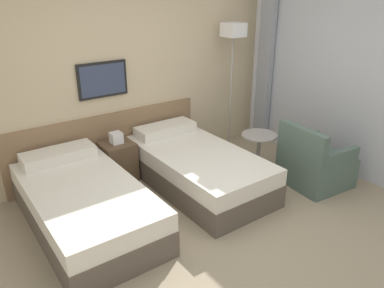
{
  "coord_description": "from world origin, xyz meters",
  "views": [
    {
      "loc": [
        -2.23,
        -2.33,
        2.35
      ],
      "look_at": [
        0.16,
        0.97,
        0.63
      ],
      "focal_mm": 35.0,
      "sensor_mm": 36.0,
      "label": 1
    }
  ],
  "objects": [
    {
      "name": "wall_headboard",
      "position": [
        -0.03,
        2.08,
        1.3
      ],
      "size": [
        10.0,
        0.1,
        2.7
      ],
      "color": "#C6B28E",
      "rests_on": "ground_plane"
    },
    {
      "name": "side_table",
      "position": [
        1.18,
        0.87,
        0.38
      ],
      "size": [
        0.47,
        0.47,
        0.55
      ],
      "color": "gray",
      "rests_on": "ground_plane"
    },
    {
      "name": "ground_plane",
      "position": [
        0.0,
        0.0,
        0.0
      ],
      "size": [
        16.0,
        16.0,
        0.0
      ],
      "primitive_type": "plane",
      "color": "gray"
    },
    {
      "name": "floor_lamp",
      "position": [
        1.42,
        1.73,
        1.61
      ],
      "size": [
        0.27,
        0.27,
        1.88
      ],
      "color": "#9E9993",
      "rests_on": "ground_plane"
    },
    {
      "name": "bed_near_door",
      "position": [
        -1.17,
        1.04,
        0.25
      ],
      "size": [
        1.02,
        1.96,
        0.61
      ],
      "color": "brown",
      "rests_on": "ground_plane"
    },
    {
      "name": "nightstand",
      "position": [
        -0.44,
        1.77,
        0.27
      ],
      "size": [
        0.39,
        0.4,
        0.66
      ],
      "color": "brown",
      "rests_on": "ground_plane"
    },
    {
      "name": "armchair",
      "position": [
        1.51,
        0.21,
        0.27
      ],
      "size": [
        0.78,
        0.79,
        0.81
      ],
      "rotation": [
        0.0,
        0.0,
        1.47
      ],
      "color": "#4C6056",
      "rests_on": "ground_plane"
    },
    {
      "name": "bed_near_window",
      "position": [
        0.28,
        1.04,
        0.25
      ],
      "size": [
        1.02,
        1.96,
        0.61
      ],
      "color": "brown",
      "rests_on": "ground_plane"
    }
  ]
}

